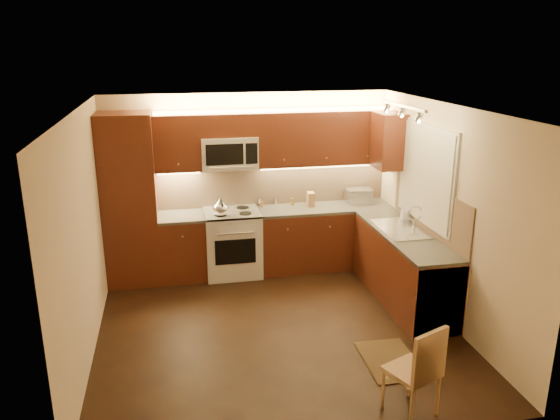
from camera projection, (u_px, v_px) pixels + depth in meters
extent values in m
cube|color=black|center=(277.00, 328.00, 6.30)|extent=(4.00, 4.00, 0.01)
cube|color=beige|center=(276.00, 109.00, 5.57)|extent=(4.00, 4.00, 0.01)
cube|color=beige|center=(249.00, 182.00, 7.81)|extent=(4.00, 0.01, 2.50)
cube|color=beige|center=(329.00, 310.00, 4.06)|extent=(4.00, 0.01, 2.50)
cube|color=beige|center=(83.00, 238.00, 5.55)|extent=(0.01, 4.00, 2.50)
cube|color=beige|center=(446.00, 214.00, 6.32)|extent=(0.01, 4.00, 2.50)
cube|color=#46190F|center=(130.00, 200.00, 7.24)|extent=(0.70, 0.60, 2.30)
cube|color=#46190F|center=(183.00, 248.00, 7.58)|extent=(0.62, 0.60, 0.86)
cube|color=#383533|center=(181.00, 217.00, 7.45)|extent=(0.62, 0.60, 0.04)
cube|color=#46190F|center=(324.00, 238.00, 7.96)|extent=(1.92, 0.60, 0.86)
cube|color=#383533|center=(325.00, 208.00, 7.83)|extent=(1.92, 0.60, 0.04)
cube|color=#46190F|center=(403.00, 269.00, 6.87)|extent=(0.60, 2.00, 0.86)
cube|color=#383533|center=(406.00, 235.00, 6.74)|extent=(0.60, 2.00, 0.04)
cube|color=silver|center=(428.00, 292.00, 6.22)|extent=(0.58, 0.60, 0.84)
cube|color=tan|center=(274.00, 184.00, 7.88)|extent=(3.30, 0.02, 0.60)
cube|color=tan|center=(429.00, 209.00, 6.70)|extent=(0.02, 2.00, 0.60)
cube|color=#46190F|center=(177.00, 143.00, 7.27)|extent=(0.62, 0.35, 0.75)
cube|color=#46190F|center=(324.00, 138.00, 7.66)|extent=(1.92, 0.35, 0.75)
cube|color=#46190F|center=(228.00, 125.00, 7.34)|extent=(0.76, 0.35, 0.31)
cube|color=#46190F|center=(388.00, 141.00, 7.41)|extent=(0.35, 0.50, 0.75)
cube|color=silver|center=(426.00, 174.00, 6.73)|extent=(0.03, 1.44, 1.24)
cube|color=silver|center=(425.00, 174.00, 6.72)|extent=(0.02, 1.36, 1.16)
cube|color=silver|center=(403.00, 105.00, 6.25)|extent=(0.04, 1.20, 0.03)
cube|color=silver|center=(359.00, 196.00, 7.99)|extent=(0.36, 0.28, 0.21)
cube|color=#AC734D|center=(311.00, 199.00, 7.83)|extent=(0.10, 0.15, 0.20)
cylinder|color=silver|center=(276.00, 201.00, 7.91)|extent=(0.05, 0.05, 0.11)
cylinder|color=brown|center=(293.00, 202.00, 7.90)|extent=(0.06, 0.06, 0.10)
cylinder|color=silver|center=(260.00, 202.00, 7.86)|extent=(0.05, 0.05, 0.11)
cylinder|color=olive|center=(262.00, 204.00, 7.79)|extent=(0.05, 0.05, 0.08)
imported|color=silver|center=(405.00, 212.00, 7.23)|extent=(0.10, 0.10, 0.20)
cube|color=black|center=(390.00, 360.00, 5.65)|extent=(0.56, 0.81, 0.01)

